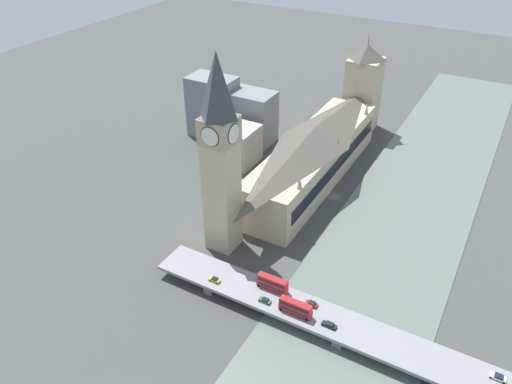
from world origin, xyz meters
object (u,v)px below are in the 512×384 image
object	(u,v)px
parliament_hall	(314,154)
car_northbound_lead	(215,280)
road_bridge	(344,327)
car_southbound_mid	(312,304)
car_northbound_mid	(265,300)
clock_tower	(220,154)
double_decker_bus_lead	(272,283)
car_southbound_lead	(329,325)
car_northbound_tail	(498,377)
victoria_tower	(363,88)
double_decker_bus_mid	(296,307)

from	to	relation	value
parliament_hall	car_northbound_lead	distance (m)	82.72
road_bridge	parliament_hall	bearing A→B (deg)	-60.23
parliament_hall	car_southbound_mid	bearing A→B (deg)	113.57
road_bridge	car_northbound_mid	world-z (taller)	car_northbound_mid
clock_tower	double_decker_bus_lead	bearing A→B (deg)	150.26
clock_tower	car_northbound_lead	size ratio (longest dim) A/B	19.36
car_northbound_mid	car_southbound_mid	distance (m)	14.81
road_bridge	double_decker_bus_lead	distance (m)	26.62
road_bridge	car_southbound_lead	bearing A→B (deg)	34.44
car_northbound_tail	car_northbound_mid	bearing A→B (deg)	4.88
car_northbound_lead	car_southbound_lead	size ratio (longest dim) A/B	0.84
car_northbound_mid	car_southbound_mid	xyz separation A→B (m)	(-13.60, -5.87, 0.03)
victoria_tower	double_decker_bus_mid	world-z (taller)	victoria_tower
car_northbound_mid	car_southbound_lead	size ratio (longest dim) A/B	0.86
victoria_tower	road_bridge	bearing A→B (deg)	107.77
double_decker_bus_lead	car_southbound_mid	size ratio (longest dim) A/B	2.78
clock_tower	car_northbound_lead	xyz separation A→B (m)	(-10.99, 23.02, -33.68)
double_decker_bus_lead	car_northbound_lead	distance (m)	19.59
road_bridge	victoria_tower	bearing A→B (deg)	-72.23
parliament_hall	double_decker_bus_lead	xyz separation A→B (m)	(-19.12, 76.16, -5.94)
car_northbound_mid	victoria_tower	bearing A→B (deg)	-82.19
clock_tower	car_northbound_tail	world-z (taller)	clock_tower
car_northbound_lead	car_southbound_mid	distance (m)	33.28
double_decker_bus_lead	double_decker_bus_mid	xyz separation A→B (m)	(-11.15, 5.87, -0.04)
car_southbound_mid	parliament_hall	bearing A→B (deg)	-66.43
parliament_hall	clock_tower	bearing A→B (deg)	80.10
parliament_hall	car_northbound_mid	xyz separation A→B (m)	(-19.80, 82.42, -7.95)
double_decker_bus_mid	car_northbound_mid	xyz separation A→B (m)	(10.47, 0.39, -1.97)
car_northbound_lead	victoria_tower	bearing A→B (deg)	-89.73
double_decker_bus_mid	car_northbound_lead	size ratio (longest dim) A/B	2.76
victoria_tower	car_northbound_mid	bearing A→B (deg)	97.81
parliament_hall	victoria_tower	distance (m)	63.07
car_northbound_mid	clock_tower	bearing A→B (deg)	-37.45
road_bridge	car_southbound_mid	xyz separation A→B (m)	(11.91, -2.68, 1.65)
car_southbound_mid	car_northbound_mid	bearing A→B (deg)	23.34
car_southbound_lead	car_southbound_mid	xyz separation A→B (m)	(8.11, -5.29, -0.00)
road_bridge	car_northbound_tail	bearing A→B (deg)	-176.46
double_decker_bus_mid	car_northbound_tail	xyz separation A→B (m)	(-58.08, -5.47, -1.94)
car_southbound_mid	double_decker_bus_lead	bearing A→B (deg)	-1.58
double_decker_bus_lead	car_southbound_mid	world-z (taller)	double_decker_bus_lead
parliament_hall	car_southbound_lead	distance (m)	92.10
road_bridge	car_northbound_tail	world-z (taller)	car_northbound_tail
parliament_hall	road_bridge	xyz separation A→B (m)	(-45.31, 79.23, -9.56)
parliament_hall	double_decker_bus_mid	bearing A→B (deg)	110.26
victoria_tower	car_northbound_lead	size ratio (longest dim) A/B	12.97
parliament_hall	car_northbound_tail	world-z (taller)	parliament_hall
parliament_hall	car_northbound_tail	size ratio (longest dim) A/B	23.52
victoria_tower	car_northbound_tail	world-z (taller)	victoria_tower
clock_tower	car_northbound_mid	distance (m)	50.80
parliament_hall	double_decker_bus_lead	size ratio (longest dim) A/B	9.40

